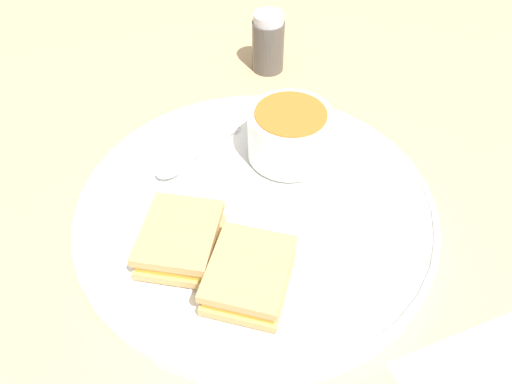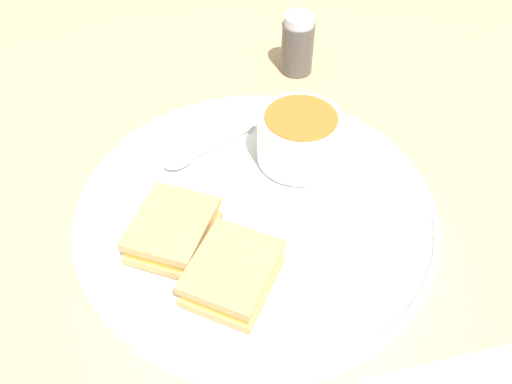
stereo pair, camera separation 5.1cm
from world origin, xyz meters
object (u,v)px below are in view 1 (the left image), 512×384
spoon (177,165)px  sandwich_half_near (180,239)px  salt_shaker (265,43)px  soup_bowl (290,134)px  sandwich_half_far (249,275)px

spoon → sandwich_half_near: sandwich_half_near is taller
sandwich_half_near → salt_shaker: salt_shaker is taller
soup_bowl → sandwich_half_near: size_ratio=1.03×
sandwich_half_far → soup_bowl: bearing=169.7°
sandwich_half_near → sandwich_half_far: 0.08m
sandwich_half_near → salt_shaker: 0.35m
spoon → sandwich_half_far: 0.17m
sandwich_half_far → sandwich_half_near: bearing=-117.8°
sandwich_half_near → soup_bowl: bearing=144.8°
sandwich_half_near → sandwich_half_far: same height
soup_bowl → spoon: bearing=-76.3°
spoon → soup_bowl: bearing=144.5°
spoon → sandwich_half_near: size_ratio=1.15×
salt_shaker → spoon: bearing=-20.3°
spoon → sandwich_half_far: size_ratio=1.09×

